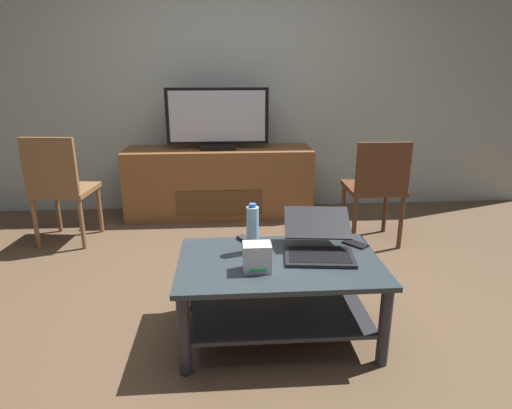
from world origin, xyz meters
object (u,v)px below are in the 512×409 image
object	(u,v)px
media_cabinet	(219,182)
water_bottle_near	(253,229)
television	(218,120)
laptop	(318,242)
dining_chair	(376,185)
tv_remote	(247,240)
cell_phone	(355,244)
router_box	(257,257)
coffee_table	(279,284)
side_chair	(60,185)

from	to	relation	value
media_cabinet	water_bottle_near	xyz separation A→B (m)	(0.20, -1.96, 0.24)
television	laptop	bearing A→B (deg)	-74.16
television	laptop	distance (m)	2.10
dining_chair	tv_remote	bearing A→B (deg)	-138.48
water_bottle_near	tv_remote	distance (m)	0.19
water_bottle_near	cell_phone	world-z (taller)	water_bottle_near
media_cabinet	water_bottle_near	distance (m)	1.99
laptop	dining_chair	bearing A→B (deg)	57.89
television	router_box	distance (m)	2.22
coffee_table	laptop	distance (m)	0.31
coffee_table	water_bottle_near	distance (m)	0.32
coffee_table	router_box	size ratio (longest dim) A/B	7.45
laptop	water_bottle_near	distance (m)	0.36
laptop	media_cabinet	bearing A→B (deg)	105.68
television	router_box	xyz separation A→B (m)	(0.21, -2.17, -0.43)
media_cabinet	television	world-z (taller)	television
laptop	cell_phone	size ratio (longest dim) A/B	3.35
side_chair	laptop	xyz separation A→B (m)	(1.84, -1.33, -0.00)
router_box	side_chair	bearing A→B (deg)	134.28
television	dining_chair	size ratio (longest dim) A/B	1.10
media_cabinet	cell_phone	xyz separation A→B (m)	(0.80, -1.91, 0.12)
media_cabinet	tv_remote	bearing A→B (deg)	-84.32
router_box	television	bearing A→B (deg)	95.58
television	water_bottle_near	bearing A→B (deg)	-83.97
laptop	tv_remote	distance (m)	0.42
side_chair	router_box	world-z (taller)	side_chair
media_cabinet	television	bearing A→B (deg)	-90.00
coffee_table	water_bottle_near	world-z (taller)	water_bottle_near
coffee_table	tv_remote	xyz separation A→B (m)	(-0.16, 0.26, 0.15)
dining_chair	side_chair	distance (m)	2.56
water_bottle_near	coffee_table	bearing A→B (deg)	-41.50
dining_chair	coffee_table	bearing A→B (deg)	-127.46
coffee_table	media_cabinet	distance (m)	2.11
cell_phone	laptop	bearing A→B (deg)	161.76
side_chair	cell_phone	xyz separation A→B (m)	(2.07, -1.24, -0.06)
side_chair	router_box	xyz separation A→B (m)	(1.49, -1.53, 0.01)
television	router_box	size ratio (longest dim) A/B	6.76
laptop	tv_remote	bearing A→B (deg)	155.32
coffee_table	laptop	size ratio (longest dim) A/B	2.26
coffee_table	cell_phone	world-z (taller)	cell_phone
tv_remote	dining_chair	bearing A→B (deg)	10.62
coffee_table	media_cabinet	world-z (taller)	media_cabinet
cell_phone	side_chair	bearing A→B (deg)	110.03
media_cabinet	side_chair	bearing A→B (deg)	-152.50
television	tv_remote	distance (m)	1.87
laptop	side_chair	bearing A→B (deg)	144.06
laptop	cell_phone	distance (m)	0.26
router_box	tv_remote	world-z (taller)	router_box
media_cabinet	dining_chair	size ratio (longest dim) A/B	2.05
media_cabinet	dining_chair	bearing A→B (deg)	-33.57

